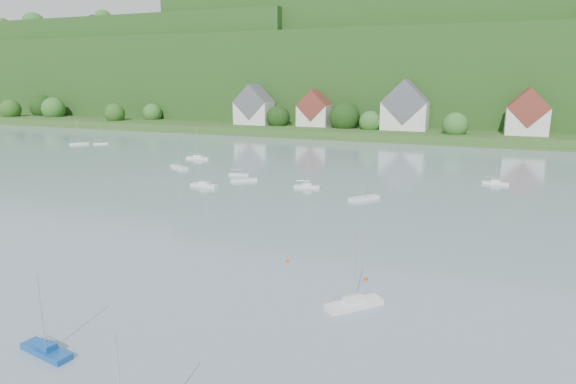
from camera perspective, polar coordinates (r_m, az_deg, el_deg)
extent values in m
cube|color=#29501E|center=(198.82, 12.35, 7.04)|extent=(600.00, 60.00, 3.00)
cube|color=#1B3A12|center=(272.10, 15.21, 12.37)|extent=(620.00, 160.00, 40.00)
cube|color=#1B3A12|center=(313.33, -14.29, 13.20)|extent=(200.00, 120.00, 52.00)
cube|color=#1B3A12|center=(266.20, 17.39, 13.95)|extent=(240.00, 130.00, 60.00)
sphere|color=#2D6625|center=(266.56, -25.51, 8.67)|extent=(11.19, 11.19, 11.19)
sphere|color=#2D6625|center=(233.80, -15.43, 8.81)|extent=(8.61, 8.61, 8.61)
sphere|color=#214A16|center=(232.53, -19.40, 8.55)|extent=(9.03, 9.03, 9.03)
sphere|color=#2D6625|center=(183.91, 9.46, 8.00)|extent=(8.19, 8.19, 8.19)
sphere|color=#2D6625|center=(200.37, -3.26, 8.41)|extent=(6.49, 6.49, 6.49)
sphere|color=#2D6625|center=(188.51, 26.31, 7.34)|extent=(12.16, 12.16, 12.16)
sphere|color=#2D6625|center=(176.10, 18.77, 7.32)|extent=(8.73, 8.73, 8.73)
sphere|color=black|center=(196.87, -1.12, 8.61)|extent=(9.32, 9.32, 9.32)
sphere|color=black|center=(276.91, -25.72, 8.66)|extent=(9.50, 9.50, 9.50)
sphere|color=black|center=(278.93, -26.55, 8.76)|extent=(11.91, 11.91, 11.91)
sphere|color=#214A16|center=(276.70, -29.43, 8.30)|extent=(9.91, 9.91, 9.91)
sphere|color=black|center=(188.60, 6.58, 8.58)|extent=(11.92, 11.92, 11.92)
sphere|color=#2D6625|center=(271.88, -13.21, 19.21)|extent=(10.52, 10.52, 10.52)
sphere|color=#2D6625|center=(345.64, -27.34, 16.87)|extent=(13.75, 13.75, 13.75)
sphere|color=#214A16|center=(284.82, -2.77, 19.22)|extent=(10.29, 10.29, 10.29)
sphere|color=black|center=(338.18, -20.62, 17.48)|extent=(10.31, 10.31, 10.31)
sphere|color=black|center=(309.76, -21.59, 17.80)|extent=(8.14, 8.14, 8.14)
sphere|color=#2D6625|center=(333.40, -18.34, 17.62)|extent=(7.15, 7.15, 7.15)
sphere|color=black|center=(375.39, -26.95, 16.44)|extent=(11.66, 11.66, 11.66)
sphere|color=black|center=(267.72, -0.53, 19.51)|extent=(7.18, 7.18, 7.18)
sphere|color=#2D6625|center=(289.72, -20.60, 18.29)|extent=(8.89, 8.89, 8.89)
sphere|color=#214A16|center=(346.80, -30.08, 16.39)|extent=(7.77, 7.77, 7.77)
sphere|color=black|center=(337.11, -21.49, 17.42)|extent=(9.97, 9.97, 9.97)
sphere|color=#2D6625|center=(283.34, 5.55, 20.73)|extent=(7.07, 7.07, 7.07)
sphere|color=#214A16|center=(267.96, 6.25, 17.47)|extent=(12.01, 12.01, 12.01)
sphere|color=black|center=(270.61, 14.62, 17.23)|extent=(15.72, 15.72, 15.72)
sphere|color=#214A16|center=(264.76, 17.76, 16.94)|extent=(10.54, 10.54, 10.54)
sphere|color=#214A16|center=(370.64, -16.51, 15.70)|extent=(8.18, 8.18, 8.18)
sphere|color=black|center=(353.03, -15.12, 15.96)|extent=(8.74, 8.74, 8.74)
sphere|color=black|center=(346.34, -19.47, 15.93)|extent=(15.38, 15.38, 15.38)
cube|color=beige|center=(202.32, -3.95, 9.12)|extent=(14.00, 10.00, 9.00)
cube|color=#53535A|center=(202.05, -3.97, 10.39)|extent=(14.00, 10.40, 14.00)
cube|color=beige|center=(194.86, 3.05, 8.83)|extent=(12.00, 9.00, 8.00)
cube|color=maroon|center=(194.60, 3.06, 10.01)|extent=(12.00, 9.36, 12.00)
cube|color=beige|center=(185.68, 13.36, 8.59)|extent=(16.00, 11.00, 10.00)
cube|color=#53535A|center=(185.38, 13.45, 10.13)|extent=(16.00, 11.44, 16.00)
cube|color=beige|center=(182.28, 25.88, 7.41)|extent=(13.00, 10.00, 9.00)
cube|color=maroon|center=(181.98, 26.02, 8.81)|extent=(13.00, 10.40, 13.00)
cube|color=#114693|center=(45.77, -26.17, -16.19)|extent=(5.21, 2.30, 0.50)
cube|color=#114693|center=(45.54, -26.24, -15.63)|extent=(1.91, 1.29, 0.50)
cylinder|color=silver|center=(44.28, -26.63, -12.32)|extent=(0.10, 0.10, 6.30)
cylinder|color=silver|center=(45.84, -26.85, -14.59)|extent=(2.74, 0.58, 0.08)
cube|color=silver|center=(49.10, 7.66, -12.77)|extent=(5.17, 5.34, 0.58)
cube|color=silver|center=(48.86, 7.68, -12.20)|extent=(2.22, 2.26, 0.50)
cylinder|color=silver|center=(47.52, 7.81, -8.51)|extent=(0.10, 0.10, 7.26)
cylinder|color=silver|center=(48.16, 6.81, -11.71)|extent=(2.25, 2.38, 0.08)
sphere|color=#E94B00|center=(55.45, 8.99, -10.00)|extent=(0.45, 0.45, 0.45)
sphere|color=#E94B00|center=(59.85, -0.10, -8.06)|extent=(0.41, 0.41, 0.41)
cube|color=silver|center=(90.11, 8.78, -0.71)|extent=(5.00, 5.67, 0.59)
cylinder|color=silver|center=(89.24, 8.87, 1.79)|extent=(0.10, 0.10, 7.42)
cylinder|color=silver|center=(89.29, 8.36, -0.03)|extent=(2.10, 2.60, 0.08)
cube|color=silver|center=(135.47, -10.37, 3.89)|extent=(6.57, 2.30, 0.65)
cube|color=silver|center=(135.38, -10.38, 4.13)|extent=(2.35, 1.44, 0.50)
cylinder|color=silver|center=(134.85, -10.44, 5.71)|extent=(0.10, 0.10, 8.06)
cylinder|color=silver|center=(135.73, -10.75, 4.41)|extent=(3.54, 0.36, 0.08)
cube|color=silver|center=(174.88, -20.85, 5.27)|extent=(4.57, 3.91, 0.47)
cylinder|color=silver|center=(174.51, -20.94, 6.31)|extent=(0.10, 0.10, 5.92)
cylinder|color=silver|center=(174.81, -21.12, 5.62)|extent=(2.12, 1.63, 0.08)
cube|color=silver|center=(111.60, -5.66, 2.03)|extent=(4.81, 2.15, 0.46)
cylinder|color=silver|center=(111.04, -5.69, 3.62)|extent=(0.10, 0.10, 5.81)
cylinder|color=silver|center=(111.59, -6.01, 2.61)|extent=(2.53, 0.56, 0.08)
cube|color=silver|center=(105.27, -5.14, 1.39)|extent=(5.42, 4.57, 0.56)
cylinder|color=silver|center=(104.57, -5.18, 3.41)|extent=(0.10, 0.10, 6.98)
cylinder|color=silver|center=(104.91, -5.60, 2.00)|extent=(2.52, 1.88, 0.08)
cube|color=silver|center=(98.62, 2.23, 0.62)|extent=(5.30, 2.30, 0.51)
cube|color=silver|center=(98.51, 2.23, 0.91)|extent=(1.94, 1.30, 0.50)
cylinder|color=silver|center=(97.93, 2.25, 2.59)|extent=(0.10, 0.10, 6.41)
cylinder|color=silver|center=(98.50, 1.79, 1.29)|extent=(2.79, 0.57, 0.08)
cube|color=silver|center=(176.62, -23.02, 5.17)|extent=(5.00, 5.66, 0.59)
cylinder|color=silver|center=(176.18, -23.14, 6.46)|extent=(0.10, 0.10, 7.40)
cylinder|color=silver|center=(176.38, -23.34, 5.53)|extent=(2.10, 2.59, 0.08)
cube|color=silver|center=(122.67, -12.48, 2.83)|extent=(6.16, 4.52, 0.61)
cylinder|color=silver|center=(122.02, -12.58, 4.73)|extent=(0.10, 0.10, 7.64)
cylinder|color=silver|center=(123.28, -12.70, 3.43)|extent=(2.96, 1.73, 0.08)
cube|color=silver|center=(101.00, -9.66, 0.76)|extent=(5.96, 2.08, 0.59)
cube|color=silver|center=(100.88, -9.67, 1.06)|extent=(2.13, 1.30, 0.50)
cylinder|color=silver|center=(100.24, -9.74, 2.97)|extent=(0.10, 0.10, 7.32)
cylinder|color=silver|center=(101.26, -10.09, 1.46)|extent=(3.22, 0.33, 0.08)
cube|color=silver|center=(110.41, 22.90, 0.94)|extent=(5.34, 2.15, 0.52)
cube|color=silver|center=(110.32, 22.93, 1.20)|extent=(1.94, 1.26, 0.50)
cylinder|color=silver|center=(109.79, 23.06, 2.72)|extent=(0.10, 0.10, 6.48)
cylinder|color=silver|center=(110.28, 22.56, 1.57)|extent=(2.84, 0.47, 0.08)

